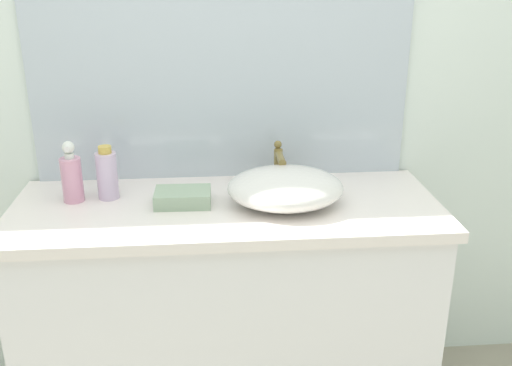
% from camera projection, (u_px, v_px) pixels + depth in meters
% --- Properties ---
extents(bathroom_wall_rear, '(6.00, 0.06, 2.60)m').
position_uv_depth(bathroom_wall_rear, '(234.00, 51.00, 2.08)').
color(bathroom_wall_rear, silver).
rests_on(bathroom_wall_rear, ground).
extents(vanity_counter, '(1.42, 0.56, 0.84)m').
position_uv_depth(vanity_counter, '(228.00, 312.00, 2.09)').
color(vanity_counter, silver).
rests_on(vanity_counter, ground).
extents(wall_mirror_panel, '(1.35, 0.01, 0.97)m').
position_uv_depth(wall_mirror_panel, '(221.00, 44.00, 2.03)').
color(wall_mirror_panel, '#B2BCC6').
rests_on(wall_mirror_panel, vanity_counter).
extents(sink_basin, '(0.38, 0.33, 0.12)m').
position_uv_depth(sink_basin, '(285.00, 188.00, 1.92)').
color(sink_basin, silver).
rests_on(sink_basin, vanity_counter).
extents(faucet, '(0.03, 0.15, 0.16)m').
position_uv_depth(faucet, '(279.00, 161.00, 2.07)').
color(faucet, olive).
rests_on(faucet, vanity_counter).
extents(soap_dispenser, '(0.07, 0.07, 0.21)m').
position_uv_depth(soap_dispenser, '(72.00, 176.00, 1.94)').
color(soap_dispenser, pink).
rests_on(soap_dispenser, vanity_counter).
extents(lotion_bottle, '(0.07, 0.07, 0.18)m').
position_uv_depth(lotion_bottle, '(107.00, 174.00, 1.96)').
color(lotion_bottle, '#C7AECC').
rests_on(lotion_bottle, vanity_counter).
extents(folded_hand_towel, '(0.19, 0.13, 0.05)m').
position_uv_depth(folded_hand_towel, '(183.00, 197.00, 1.93)').
color(folded_hand_towel, '#93A98C').
rests_on(folded_hand_towel, vanity_counter).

